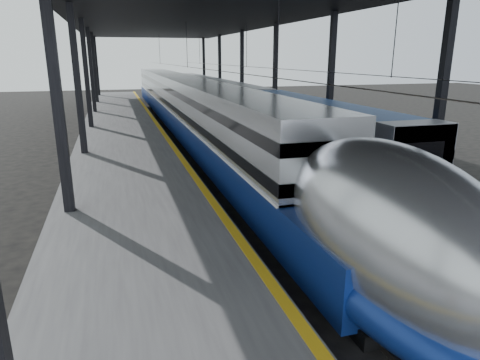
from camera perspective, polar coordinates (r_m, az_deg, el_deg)
name	(u,v)px	position (r m, az deg, el deg)	size (l,w,h in m)	color
ground	(271,280)	(12.87, 4.12, -13.11)	(160.00, 160.00, 0.00)	black
platform	(124,143)	(31.04, -15.21, 4.81)	(6.00, 80.00, 1.00)	#4C4C4F
yellow_strip	(164,134)	(31.12, -10.10, 6.10)	(0.30, 80.00, 0.01)	gold
rails	(234,142)	(32.26, -0.79, 5.03)	(6.52, 80.00, 0.16)	slate
canopy	(197,13)	(31.19, -5.79, 21.25)	(18.00, 75.00, 9.47)	black
tgv_train	(189,108)	(36.40, -6.88, 9.45)	(3.18, 65.20, 4.56)	#B9BCC1
second_train	(231,103)	(42.04, -1.15, 10.21)	(2.81, 56.05, 3.88)	navy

